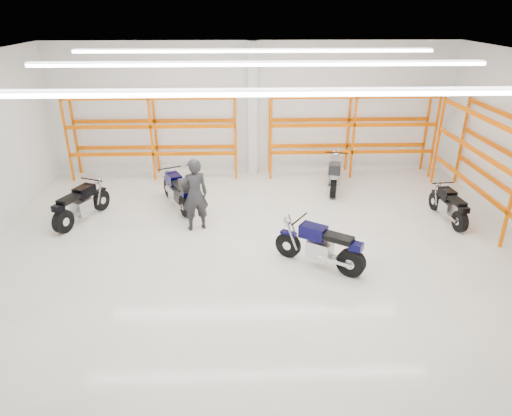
{
  "coord_description": "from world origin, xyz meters",
  "views": [
    {
      "loc": [
        -0.42,
        -9.87,
        5.61
      ],
      "look_at": [
        -0.06,
        0.5,
        0.94
      ],
      "focal_mm": 32.0,
      "sensor_mm": 36.0,
      "label": 1
    }
  ],
  "objects_px": {
    "motorcycle_main": "(323,247)",
    "motorcycle_back_b": "(178,191)",
    "motorcycle_back_a": "(80,206)",
    "motorcycle_back_d": "(449,207)",
    "motorcycle_back_c": "(334,174)",
    "standing_man": "(195,195)",
    "structural_column": "(253,110)"
  },
  "relations": [
    {
      "from": "motorcycle_main",
      "to": "motorcycle_back_b",
      "type": "height_order",
      "value": "motorcycle_back_b"
    },
    {
      "from": "motorcycle_back_a",
      "to": "motorcycle_main",
      "type": "bearing_deg",
      "value": -22.38
    },
    {
      "from": "motorcycle_back_d",
      "to": "motorcycle_back_b",
      "type": "bearing_deg",
      "value": 171.65
    },
    {
      "from": "motorcycle_back_b",
      "to": "motorcycle_back_d",
      "type": "bearing_deg",
      "value": -8.35
    },
    {
      "from": "motorcycle_main",
      "to": "motorcycle_back_a",
      "type": "relative_size",
      "value": 0.94
    },
    {
      "from": "motorcycle_main",
      "to": "motorcycle_back_d",
      "type": "bearing_deg",
      "value": 30.33
    },
    {
      "from": "motorcycle_back_a",
      "to": "motorcycle_back_c",
      "type": "height_order",
      "value": "motorcycle_back_c"
    },
    {
      "from": "motorcycle_back_d",
      "to": "standing_man",
      "type": "xyz_separation_m",
      "value": [
        -7.01,
        -0.21,
        0.54
      ]
    },
    {
      "from": "motorcycle_back_a",
      "to": "motorcycle_back_b",
      "type": "bearing_deg",
      "value": 17.15
    },
    {
      "from": "motorcycle_back_b",
      "to": "motorcycle_back_c",
      "type": "distance_m",
      "value": 5.03
    },
    {
      "from": "motorcycle_back_c",
      "to": "structural_column",
      "type": "distance_m",
      "value": 3.64
    },
    {
      "from": "motorcycle_back_b",
      "to": "motorcycle_back_a",
      "type": "bearing_deg",
      "value": -162.85
    },
    {
      "from": "motorcycle_back_b",
      "to": "motorcycle_back_c",
      "type": "relative_size",
      "value": 0.94
    },
    {
      "from": "motorcycle_back_b",
      "to": "standing_man",
      "type": "height_order",
      "value": "standing_man"
    },
    {
      "from": "standing_man",
      "to": "structural_column",
      "type": "distance_m",
      "value": 5.0
    },
    {
      "from": "motorcycle_back_b",
      "to": "motorcycle_back_c",
      "type": "bearing_deg",
      "value": 14.8
    },
    {
      "from": "motorcycle_back_a",
      "to": "standing_man",
      "type": "height_order",
      "value": "standing_man"
    },
    {
      "from": "motorcycle_main",
      "to": "motorcycle_back_b",
      "type": "relative_size",
      "value": 0.9
    },
    {
      "from": "motorcycle_back_a",
      "to": "motorcycle_back_c",
      "type": "relative_size",
      "value": 0.9
    },
    {
      "from": "motorcycle_back_b",
      "to": "structural_column",
      "type": "height_order",
      "value": "structural_column"
    },
    {
      "from": "motorcycle_back_c",
      "to": "motorcycle_main",
      "type": "bearing_deg",
      "value": -103.9
    },
    {
      "from": "standing_man",
      "to": "structural_column",
      "type": "xyz_separation_m",
      "value": [
        1.66,
        4.54,
        1.26
      ]
    },
    {
      "from": "motorcycle_back_a",
      "to": "motorcycle_back_d",
      "type": "relative_size",
      "value": 1.05
    },
    {
      "from": "motorcycle_back_c",
      "to": "standing_man",
      "type": "bearing_deg",
      "value": -148.37
    },
    {
      "from": "motorcycle_main",
      "to": "motorcycle_back_c",
      "type": "xyz_separation_m",
      "value": [
        1.16,
        4.7,
        0.05
      ]
    },
    {
      "from": "motorcycle_back_a",
      "to": "motorcycle_back_b",
      "type": "distance_m",
      "value": 2.75
    },
    {
      "from": "motorcycle_back_b",
      "to": "structural_column",
      "type": "xyz_separation_m",
      "value": [
        2.28,
        3.21,
        1.69
      ]
    },
    {
      "from": "motorcycle_back_b",
      "to": "motorcycle_back_d",
      "type": "distance_m",
      "value": 7.71
    },
    {
      "from": "motorcycle_back_a",
      "to": "standing_man",
      "type": "bearing_deg",
      "value": -9.07
    },
    {
      "from": "motorcycle_main",
      "to": "motorcycle_back_d",
      "type": "xyz_separation_m",
      "value": [
        3.93,
        2.3,
        -0.07
      ]
    },
    {
      "from": "motorcycle_back_c",
      "to": "structural_column",
      "type": "bearing_deg",
      "value": 143.34
    },
    {
      "from": "motorcycle_back_d",
      "to": "standing_man",
      "type": "relative_size",
      "value": 0.99
    }
  ]
}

